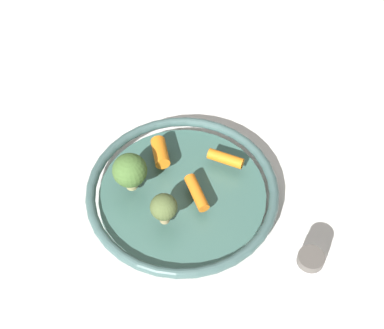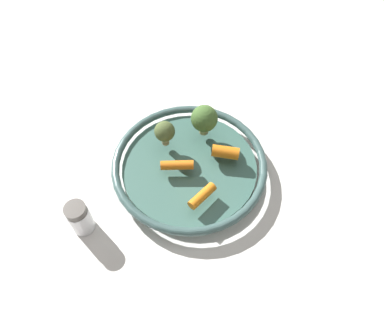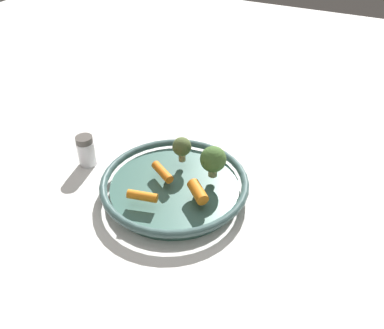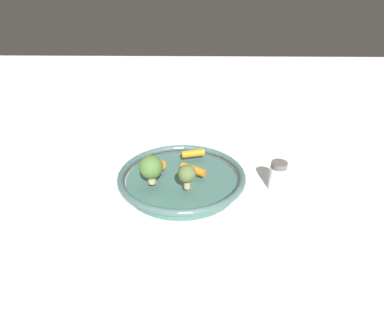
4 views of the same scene
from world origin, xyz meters
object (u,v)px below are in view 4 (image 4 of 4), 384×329
at_px(serving_bowl, 182,179).
at_px(broccoli_floret_mid, 187,174).
at_px(baby_carrot_center, 193,153).
at_px(baby_carrot_back, 155,162).
at_px(broccoli_floret_edge, 151,167).
at_px(baby_carrot_right, 193,169).
at_px(salt_shaker, 278,176).

height_order(serving_bowl, broccoli_floret_mid, broccoli_floret_mid).
distance_m(baby_carrot_center, broccoli_floret_mid, 0.13).
height_order(baby_carrot_back, broccoli_floret_mid, broccoli_floret_mid).
xyz_separation_m(serving_bowl, broccoli_floret_edge, (-0.06, -0.04, 0.05)).
bearing_deg(baby_carrot_back, broccoli_floret_edge, -89.74).
height_order(baby_carrot_right, broccoli_floret_edge, broccoli_floret_edge).
bearing_deg(salt_shaker, broccoli_floret_mid, -164.69).
distance_m(baby_carrot_right, broccoli_floret_mid, 0.06).
bearing_deg(serving_bowl, salt_shaker, -1.51).
height_order(baby_carrot_back, broccoli_floret_edge, broccoli_floret_edge).
height_order(baby_carrot_right, baby_carrot_back, baby_carrot_back).
distance_m(baby_carrot_back, salt_shaker, 0.27).
bearing_deg(baby_carrot_right, baby_carrot_center, 91.38).
height_order(serving_bowl, broccoli_floret_edge, broccoli_floret_edge).
bearing_deg(baby_carrot_center, broccoli_floret_mid, -94.26).
bearing_deg(broccoli_floret_edge, broccoli_floret_mid, -13.26).
distance_m(broccoli_floret_edge, broccoli_floret_mid, 0.07).
bearing_deg(broccoli_floret_edge, salt_shaker, 7.64).
distance_m(serving_bowl, baby_carrot_center, 0.08).
distance_m(baby_carrot_center, salt_shaker, 0.20).
relative_size(serving_bowl, salt_shaker, 4.21).
bearing_deg(serving_bowl, baby_carrot_back, 157.22).
xyz_separation_m(serving_bowl, baby_carrot_center, (0.02, 0.07, 0.02)).
distance_m(baby_carrot_back, broccoli_floret_mid, 0.11).
bearing_deg(baby_carrot_center, broccoli_floret_edge, -125.66).
distance_m(baby_carrot_right, broccoli_floret_edge, 0.10).
bearing_deg(salt_shaker, baby_carrot_right, 178.05).
xyz_separation_m(serving_bowl, baby_carrot_right, (0.03, 0.00, 0.02)).
bearing_deg(broccoli_floret_mid, serving_bowl, 103.23).
relative_size(baby_carrot_back, salt_shaker, 0.72).
xyz_separation_m(serving_bowl, broccoli_floret_mid, (0.01, -0.06, 0.05)).
relative_size(baby_carrot_right, broccoli_floret_mid, 1.10).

